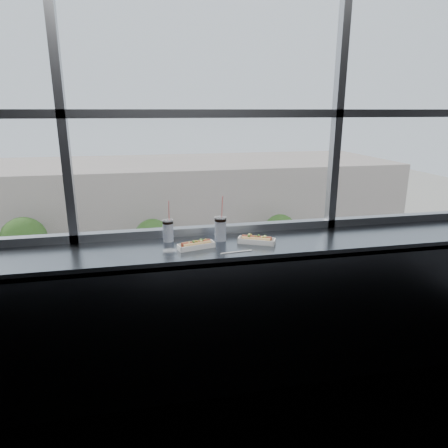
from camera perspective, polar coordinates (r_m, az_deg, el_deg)
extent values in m
plane|color=black|center=(3.31, -1.89, -10.47)|extent=(6.00, 0.00, 6.00)
plane|color=silver|center=(3.00, -2.28, 21.23)|extent=(6.00, 0.00, 6.00)
cube|color=slate|center=(2.86, -1.01, -3.53)|extent=(6.00, 0.55, 0.06)
cube|color=slate|center=(2.86, 0.04, -15.11)|extent=(6.00, 0.04, 1.04)
cube|color=white|center=(2.78, -3.99, -3.42)|extent=(0.27, 0.14, 0.01)
cube|color=white|center=(2.77, -4.00, -3.09)|extent=(0.27, 0.14, 0.03)
cylinder|color=tan|center=(2.77, -4.00, -2.94)|extent=(0.20, 0.09, 0.04)
cylinder|color=maroon|center=(2.77, -4.01, -2.71)|extent=(0.21, 0.08, 0.03)
cube|color=white|center=(2.88, 4.67, -2.71)|extent=(0.28, 0.20, 0.01)
cube|color=white|center=(2.88, 4.68, -2.37)|extent=(0.28, 0.20, 0.04)
cylinder|color=tan|center=(2.88, 4.68, -2.23)|extent=(0.20, 0.13, 0.04)
cylinder|color=maroon|center=(2.87, 4.69, -1.99)|extent=(0.21, 0.12, 0.03)
cylinder|color=white|center=(2.93, -7.99, -1.01)|extent=(0.08, 0.08, 0.15)
cylinder|color=black|center=(2.91, -8.04, 0.26)|extent=(0.08, 0.08, 0.02)
cylinder|color=silver|center=(2.91, -8.05, 0.50)|extent=(0.08, 0.08, 0.01)
cylinder|color=#F76F6C|center=(2.88, -7.88, 1.80)|extent=(0.01, 0.04, 0.16)
cylinder|color=white|center=(2.91, -0.52, -0.78)|extent=(0.08, 0.08, 0.17)
cylinder|color=black|center=(2.89, -0.53, 0.63)|extent=(0.09, 0.09, 0.02)
cylinder|color=silver|center=(2.89, -0.53, 0.90)|extent=(0.09, 0.09, 0.01)
cylinder|color=#F76F6C|center=(2.87, -0.27, 2.34)|extent=(0.01, 0.04, 0.18)
cylinder|color=white|center=(2.69, 1.77, -4.01)|extent=(0.22, 0.03, 0.01)
ellipsoid|color=silver|center=(2.72, -7.76, -3.78)|extent=(0.10, 0.07, 0.02)
plane|color=#ABA497|center=(48.22, -10.84, 0.00)|extent=(120.00, 120.00, 0.00)
cube|color=black|center=(26.35, -9.51, -13.82)|extent=(80.00, 10.00, 0.06)
cube|color=#ABA497|center=(33.55, -10.17, -7.11)|extent=(80.00, 6.00, 0.04)
cube|color=#B3A195|center=(41.91, -10.94, 3.24)|extent=(50.00, 14.00, 8.00)
imported|color=black|center=(23.13, -25.64, -16.96)|extent=(3.06, 6.15, 1.98)
imported|color=white|center=(32.79, 15.34, -5.81)|extent=(2.88, 6.75, 2.24)
imported|color=silver|center=(24.03, 11.42, -14.33)|extent=(2.91, 5.99, 1.93)
imported|color=maroon|center=(22.33, -9.74, -16.36)|extent=(3.52, 6.93, 2.22)
imported|color=#BE1F43|center=(29.74, -3.10, -7.78)|extent=(2.67, 6.08, 2.00)
imported|color=#452FA3|center=(25.72, 20.07, -12.46)|extent=(3.53, 7.11, 2.28)
imported|color=#66605B|center=(33.26, -2.79, -5.23)|extent=(0.86, 0.65, 1.95)
imported|color=#66605B|center=(34.99, -22.86, -5.52)|extent=(0.82, 0.61, 1.84)
imported|color=#66605B|center=(33.73, 2.83, -4.85)|extent=(0.90, 0.67, 2.02)
cylinder|color=#47382B|center=(34.24, -26.19, -5.80)|extent=(0.26, 0.26, 2.58)
sphere|color=#37641D|center=(33.50, -26.68, -2.03)|extent=(3.44, 3.44, 3.44)
cylinder|color=#47382B|center=(33.14, -9.96, -5.32)|extent=(0.23, 0.23, 2.26)
sphere|color=#37641D|center=(32.45, -10.14, -1.91)|extent=(3.01, 3.01, 3.01)
cylinder|color=#47382B|center=(35.06, 7.90, -4.11)|extent=(0.22, 0.22, 2.17)
sphere|color=#37641D|center=(34.44, 8.03, -1.00)|extent=(2.89, 2.89, 2.89)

